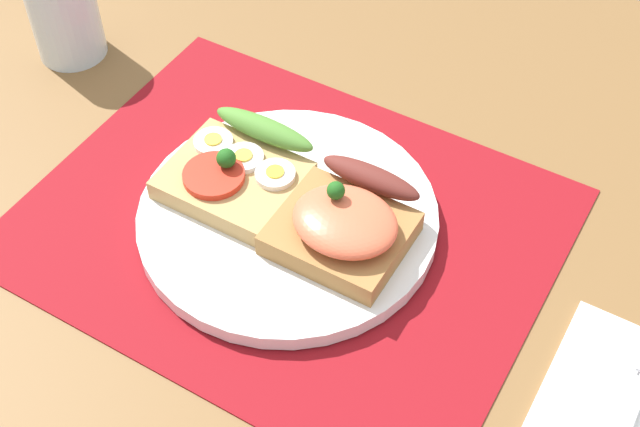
% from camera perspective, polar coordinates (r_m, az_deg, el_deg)
% --- Properties ---
extents(ground_plane, '(1.20, 0.90, 0.03)m').
position_cam_1_polar(ground_plane, '(0.72, -2.07, -1.61)').
color(ground_plane, brown).
extents(placemat, '(0.42, 0.33, 0.00)m').
position_cam_1_polar(placemat, '(0.70, -2.11, -0.70)').
color(placemat, maroon).
rests_on(placemat, ground_plane).
extents(plate, '(0.24, 0.24, 0.01)m').
position_cam_1_polar(plate, '(0.70, -2.13, -0.25)').
color(plate, white).
rests_on(plate, placemat).
extents(sandwich_egg_tomato, '(0.11, 0.10, 0.04)m').
position_cam_1_polar(sandwich_egg_tomato, '(0.71, -5.48, 2.85)').
color(sandwich_egg_tomato, tan).
rests_on(sandwich_egg_tomato, plate).
extents(sandwich_salmon, '(0.10, 0.10, 0.06)m').
position_cam_1_polar(sandwich_salmon, '(0.66, 1.68, -0.61)').
color(sandwich_salmon, '#A2713C').
rests_on(sandwich_salmon, plate).
extents(napkin, '(0.12, 0.13, 0.01)m').
position_cam_1_polar(napkin, '(0.65, 19.81, -11.61)').
color(napkin, white).
rests_on(napkin, ground_plane).
extents(fork, '(0.02, 0.13, 0.00)m').
position_cam_1_polar(fork, '(0.64, 20.26, -11.20)').
color(fork, '#B7B7BC').
rests_on(fork, napkin).
extents(drinking_glass, '(0.07, 0.07, 0.10)m').
position_cam_1_polar(drinking_glass, '(0.87, -16.61, 12.78)').
color(drinking_glass, silver).
rests_on(drinking_glass, ground_plane).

